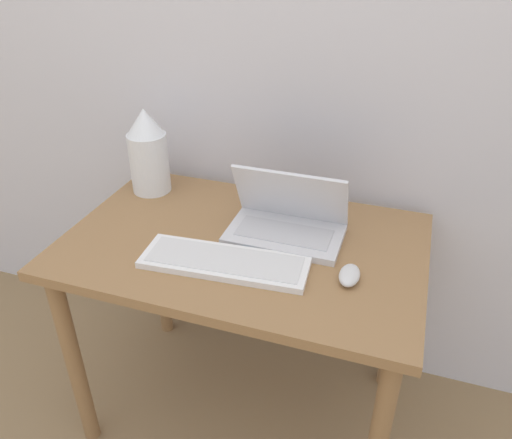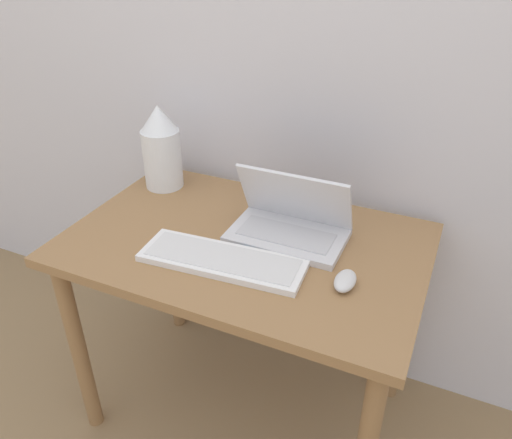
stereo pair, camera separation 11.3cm
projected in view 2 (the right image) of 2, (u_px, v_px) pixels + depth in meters
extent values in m
cube|color=silver|center=(300.00, 20.00, 1.46)|extent=(6.00, 0.05, 2.50)
cube|color=olive|center=(245.00, 244.00, 1.44)|extent=(1.02, 0.66, 0.03)
cylinder|color=olive|center=(79.00, 350.00, 1.57)|extent=(0.05, 0.05, 0.68)
cylinder|color=olive|center=(173.00, 258.00, 1.99)|extent=(0.05, 0.05, 0.68)
cylinder|color=olive|center=(403.00, 322.00, 1.67)|extent=(0.05, 0.05, 0.68)
cube|color=silver|center=(287.00, 236.00, 1.43)|extent=(0.33, 0.20, 0.02)
cube|color=#B7B7BC|center=(286.00, 234.00, 1.41)|extent=(0.27, 0.11, 0.00)
cube|color=silver|center=(295.00, 198.00, 1.42)|extent=(0.33, 0.10, 0.19)
cube|color=black|center=(296.00, 195.00, 1.42)|extent=(0.29, 0.08, 0.15)
cube|color=white|center=(222.00, 260.00, 1.33)|extent=(0.45, 0.18, 0.02)
cube|color=silver|center=(222.00, 257.00, 1.32)|extent=(0.42, 0.15, 0.00)
ellipsoid|color=silver|center=(345.00, 281.00, 1.24)|extent=(0.05, 0.09, 0.03)
cylinder|color=white|center=(162.00, 159.00, 1.67)|extent=(0.13, 0.13, 0.20)
cone|color=white|center=(158.00, 118.00, 1.60)|extent=(0.12, 0.12, 0.09)
cube|color=#1E7FB7|center=(253.00, 249.00, 1.38)|extent=(0.05, 0.06, 0.01)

